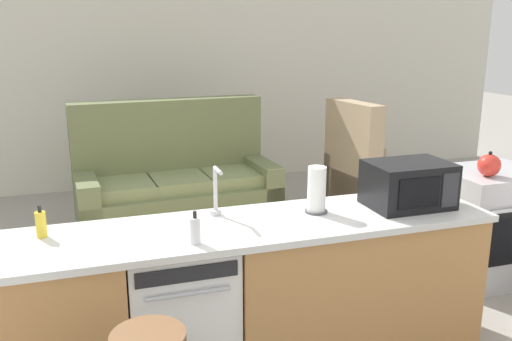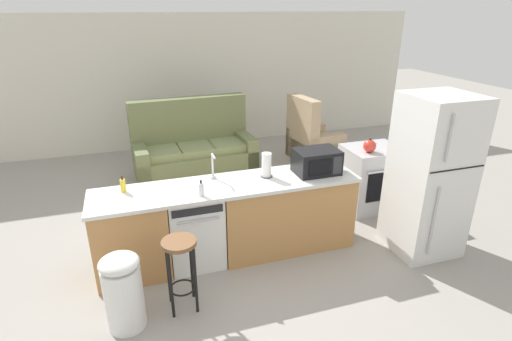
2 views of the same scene
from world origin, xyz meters
name	(u,v)px [view 2 (image 2 of 2)]	position (x,y,z in m)	size (l,w,h in m)	color
ground_plane	(218,256)	(0.00, 0.00, 0.00)	(24.00, 24.00, 0.00)	gray
wall_back	(183,82)	(0.30, 4.20, 1.30)	(10.00, 0.06, 2.60)	silver
kitchen_counter	(237,221)	(0.24, 0.00, 0.42)	(2.94, 0.66, 0.90)	#B77F47
dishwasher	(195,228)	(-0.25, 0.00, 0.42)	(0.58, 0.61, 0.84)	white
stove_range	(371,178)	(2.35, 0.55, 0.45)	(0.76, 0.68, 0.90)	#B7B7BC
refrigerator	(430,176)	(2.35, -0.55, 0.93)	(0.72, 0.73, 1.85)	silver
microwave	(317,161)	(1.20, 0.00, 1.04)	(0.50, 0.37, 0.28)	black
sink_faucet	(213,168)	(0.02, 0.19, 1.03)	(0.07, 0.18, 0.30)	silver
paper_towel_roll	(267,165)	(0.61, 0.07, 1.04)	(0.14, 0.14, 0.28)	#4C4C51
soap_bottle	(201,189)	(-0.18, -0.20, 0.97)	(0.06, 0.06, 0.18)	silver
dish_soap_bottle	(123,185)	(-0.94, 0.14, 0.97)	(0.06, 0.06, 0.18)	yellow
kettle	(370,146)	(2.18, 0.42, 0.99)	(0.21, 0.17, 0.19)	red
bar_stool	(180,260)	(-0.50, -0.72, 0.54)	(0.32, 0.32, 0.74)	brown
trash_bin	(123,291)	(-1.03, -0.81, 0.38)	(0.35, 0.35, 0.74)	white
couch	(193,150)	(0.18, 2.64, 0.39)	(2.05, 1.02, 1.27)	#667047
armchair	(311,141)	(2.39, 2.59, 0.35)	(0.90, 0.95, 1.20)	tan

